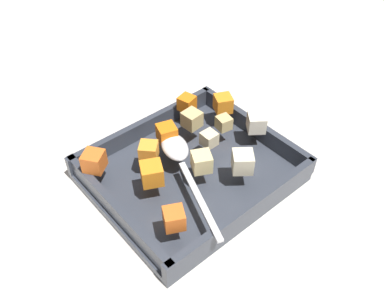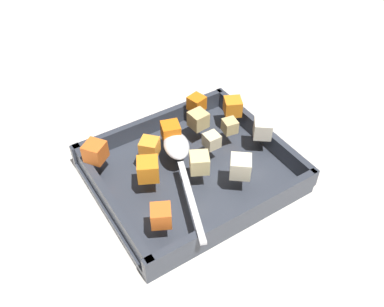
# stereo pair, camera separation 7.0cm
# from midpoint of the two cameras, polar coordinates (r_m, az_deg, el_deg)

# --- Properties ---
(ground_plane) EXTENTS (4.00, 4.00, 0.00)m
(ground_plane) POSITION_cam_midpoint_polar(r_m,az_deg,el_deg) (0.74, 2.36, -3.54)
(ground_plane) COLOR beige
(baking_dish) EXTENTS (0.32, 0.28, 0.05)m
(baking_dish) POSITION_cam_midpoint_polar(r_m,az_deg,el_deg) (0.73, 2.74, -2.70)
(baking_dish) COLOR #333842
(baking_dish) RESTS_ON ground_plane
(carrot_chunk_heap_side) EXTENTS (0.05, 0.05, 0.03)m
(carrot_chunk_heap_side) POSITION_cam_midpoint_polar(r_m,az_deg,el_deg) (0.66, -2.92, -2.46)
(carrot_chunk_heap_side) COLOR orange
(carrot_chunk_heap_side) RESTS_ON baking_dish
(carrot_chunk_corner_se) EXTENTS (0.03, 0.03, 0.03)m
(carrot_chunk_corner_se) POSITION_cam_midpoint_polar(r_m,az_deg,el_deg) (0.80, 3.15, 6.78)
(carrot_chunk_corner_se) COLOR orange
(carrot_chunk_corner_se) RESTS_ON baking_dish
(carrot_chunk_near_spoon) EXTENTS (0.04, 0.04, 0.03)m
(carrot_chunk_near_spoon) POSITION_cam_midpoint_polar(r_m,az_deg,el_deg) (0.73, -0.07, 2.95)
(carrot_chunk_near_spoon) COLOR orange
(carrot_chunk_near_spoon) RESTS_ON baking_dish
(carrot_chunk_rim_edge) EXTENTS (0.05, 0.05, 0.03)m
(carrot_chunk_rim_edge) POSITION_cam_midpoint_polar(r_m,az_deg,el_deg) (0.70, -10.34, 0.12)
(carrot_chunk_rim_edge) COLOR orange
(carrot_chunk_rim_edge) RESTS_ON baking_dish
(carrot_chunk_far_right) EXTENTS (0.04, 0.04, 0.03)m
(carrot_chunk_far_right) POSITION_cam_midpoint_polar(r_m,az_deg,el_deg) (0.60, -0.93, -8.66)
(carrot_chunk_far_right) COLOR orange
(carrot_chunk_far_right) RESTS_ON baking_dish
(carrot_chunk_corner_sw) EXTENTS (0.04, 0.04, 0.03)m
(carrot_chunk_corner_sw) POSITION_cam_midpoint_polar(r_m,az_deg,el_deg) (0.79, 8.10, 6.26)
(carrot_chunk_corner_sw) COLOR orange
(carrot_chunk_corner_sw) RESTS_ON baking_dish
(carrot_chunk_corner_nw) EXTENTS (0.04, 0.04, 0.03)m
(carrot_chunk_corner_nw) POSITION_cam_midpoint_polar(r_m,az_deg,el_deg) (0.70, -3.00, 0.72)
(carrot_chunk_corner_nw) COLOR orange
(carrot_chunk_corner_nw) RESTS_ON baking_dish
(potato_chunk_mid_right) EXTENTS (0.04, 0.04, 0.03)m
(potato_chunk_mid_right) POSITION_cam_midpoint_polar(r_m,az_deg,el_deg) (0.67, 3.84, -1.45)
(potato_chunk_mid_right) COLOR #E0CC89
(potato_chunk_mid_right) RESTS_ON baking_dish
(potato_chunk_front_center) EXTENTS (0.03, 0.03, 0.02)m
(potato_chunk_front_center) POSITION_cam_midpoint_polar(r_m,az_deg,el_deg) (0.72, 5.48, 1.65)
(potato_chunk_front_center) COLOR beige
(potato_chunk_front_center) RESTS_ON baking_dish
(potato_chunk_back_center) EXTENTS (0.03, 0.03, 0.02)m
(potato_chunk_back_center) POSITION_cam_midpoint_polar(r_m,az_deg,el_deg) (0.75, 7.83, 3.63)
(potato_chunk_back_center) COLOR tan
(potato_chunk_back_center) RESTS_ON baking_dish
(potato_chunk_far_left) EXTENTS (0.03, 0.03, 0.03)m
(potato_chunk_far_left) POSITION_cam_midpoint_polar(r_m,az_deg,el_deg) (0.76, 3.50, 4.53)
(potato_chunk_far_left) COLOR tan
(potato_chunk_far_left) RESTS_ON baking_dish
(potato_chunk_near_right) EXTENTS (0.05, 0.05, 0.03)m
(potato_chunk_near_right) POSITION_cam_midpoint_polar(r_m,az_deg,el_deg) (0.67, 9.59, -1.91)
(potato_chunk_near_right) COLOR beige
(potato_chunk_near_right) RESTS_ON baking_dish
(parsnip_chunk_corner_ne) EXTENTS (0.04, 0.04, 0.03)m
(parsnip_chunk_corner_ne) POSITION_cam_midpoint_polar(r_m,az_deg,el_deg) (0.75, 12.26, 3.21)
(parsnip_chunk_corner_ne) COLOR silver
(parsnip_chunk_corner_ne) RESTS_ON baking_dish
(serving_spoon) EXTENTS (0.11, 0.23, 0.02)m
(serving_spoon) POSITION_cam_midpoint_polar(r_m,az_deg,el_deg) (0.70, 0.91, 0.20)
(serving_spoon) COLOR silver
(serving_spoon) RESTS_ON baking_dish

